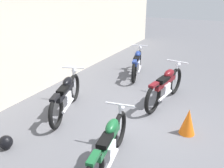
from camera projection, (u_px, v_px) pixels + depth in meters
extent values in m
plane|color=#56565B|center=(141.00, 123.00, 5.22)|extent=(40.00, 40.00, 0.00)
cube|color=beige|center=(22.00, 47.00, 6.16)|extent=(18.00, 0.30, 2.70)
sphere|color=black|center=(6.00, 142.00, 4.37)|extent=(0.26, 0.26, 0.26)
cone|color=orange|center=(188.00, 122.00, 4.76)|extent=(0.32, 0.32, 0.55)
torus|color=black|center=(175.00, 81.00, 6.58)|extent=(0.76, 0.19, 0.75)
torus|color=black|center=(153.00, 99.00, 5.53)|extent=(0.76, 0.19, 0.75)
cube|color=silver|center=(164.00, 89.00, 6.01)|extent=(0.35, 0.25, 0.29)
cube|color=#590F14|center=(166.00, 82.00, 5.98)|extent=(1.06, 0.25, 0.12)
ellipsoid|color=#590F14|center=(169.00, 74.00, 6.05)|extent=(0.48, 0.27, 0.21)
cube|color=black|center=(163.00, 80.00, 5.79)|extent=(0.43, 0.24, 0.08)
cube|color=#590F14|center=(154.00, 85.00, 5.40)|extent=(0.34, 0.17, 0.06)
cylinder|color=silver|center=(176.00, 71.00, 6.47)|extent=(0.06, 0.06, 0.57)
cylinder|color=silver|center=(177.00, 62.00, 6.37)|extent=(0.12, 0.60, 0.04)
sphere|color=silver|center=(178.00, 64.00, 6.47)|extent=(0.14, 0.14, 0.14)
cylinder|color=silver|center=(165.00, 95.00, 5.81)|extent=(0.72, 0.16, 0.06)
torus|color=black|center=(139.00, 60.00, 8.56)|extent=(0.72, 0.27, 0.72)
torus|color=black|center=(134.00, 72.00, 7.35)|extent=(0.72, 0.27, 0.72)
cube|color=silver|center=(137.00, 65.00, 7.90)|extent=(0.36, 0.27, 0.28)
cube|color=navy|center=(137.00, 61.00, 7.89)|extent=(1.00, 0.36, 0.12)
ellipsoid|color=navy|center=(138.00, 54.00, 7.98)|extent=(0.47, 0.30, 0.20)
cube|color=black|center=(136.00, 58.00, 7.68)|extent=(0.43, 0.27, 0.08)
cube|color=navy|center=(135.00, 62.00, 7.22)|extent=(0.34, 0.20, 0.06)
cylinder|color=silver|center=(139.00, 53.00, 8.45)|extent=(0.06, 0.06, 0.54)
cylinder|color=silver|center=(140.00, 45.00, 8.35)|extent=(0.18, 0.56, 0.04)
sphere|color=silver|center=(140.00, 48.00, 8.46)|extent=(0.14, 0.14, 0.14)
cylinder|color=silver|center=(139.00, 69.00, 7.72)|extent=(0.68, 0.24, 0.06)
torus|color=black|center=(120.00, 129.00, 4.39)|extent=(0.68, 0.19, 0.68)
cube|color=silver|center=(108.00, 150.00, 3.79)|extent=(0.32, 0.23, 0.26)
cube|color=#145128|center=(109.00, 141.00, 3.78)|extent=(0.96, 0.25, 0.11)
ellipsoid|color=#145128|center=(112.00, 126.00, 3.86)|extent=(0.43, 0.25, 0.19)
cube|color=black|center=(105.00, 140.00, 3.58)|extent=(0.39, 0.23, 0.07)
cube|color=#145128|center=(94.00, 158.00, 3.17)|extent=(0.31, 0.16, 0.06)
cylinder|color=silver|center=(120.00, 117.00, 4.30)|extent=(0.05, 0.05, 0.51)
cylinder|color=silver|center=(120.00, 104.00, 4.20)|extent=(0.12, 0.54, 0.03)
sphere|color=silver|center=(121.00, 107.00, 4.30)|extent=(0.13, 0.13, 0.13)
cylinder|color=silver|center=(111.00, 162.00, 3.62)|extent=(0.65, 0.16, 0.06)
torus|color=black|center=(74.00, 87.00, 6.18)|extent=(0.71, 0.33, 0.73)
torus|color=black|center=(56.00, 112.00, 4.95)|extent=(0.71, 0.33, 0.73)
cube|color=silver|center=(66.00, 99.00, 5.51)|extent=(0.37, 0.29, 0.28)
cube|color=black|center=(66.00, 92.00, 5.50)|extent=(1.00, 0.44, 0.12)
ellipsoid|color=black|center=(68.00, 82.00, 5.60)|extent=(0.48, 0.33, 0.20)
cube|color=black|center=(63.00, 89.00, 5.29)|extent=(0.43, 0.30, 0.08)
cube|color=black|center=(55.00, 98.00, 4.82)|extent=(0.34, 0.22, 0.06)
cylinder|color=silver|center=(74.00, 78.00, 6.08)|extent=(0.06, 0.06, 0.55)
cylinder|color=silver|center=(73.00, 68.00, 5.98)|extent=(0.23, 0.56, 0.04)
sphere|color=silver|center=(74.00, 70.00, 6.09)|extent=(0.14, 0.14, 0.14)
cylinder|color=silver|center=(68.00, 105.00, 5.34)|extent=(0.68, 0.29, 0.06)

